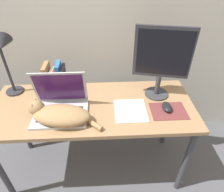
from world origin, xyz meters
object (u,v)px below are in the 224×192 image
Objects in this scene: cat at (59,114)px; laptop at (61,106)px; external_monitor at (162,59)px; desk_lamp at (5,55)px; notepad at (131,111)px; computer_mouse at (167,107)px; book_row at (55,79)px.

laptop is at bearing 91.64° from cat.
external_monitor is 1.05m from desk_lamp.
cat is at bearing -171.12° from notepad.
laptop is at bearing -166.57° from external_monitor.
desk_lamp is at bearing 167.60° from computer_mouse.
computer_mouse is 0.46× the size of book_row.
cat reaches higher than computer_mouse.
book_row is at bearing 153.41° from notepad.
cat is at bearing -173.76° from computer_mouse.
notepad is at bearing -178.73° from computer_mouse.
external_monitor is 1.08× the size of desk_lamp.
laptop is 1.49× the size of book_row.
notepad is (0.47, 0.07, -0.05)m from cat.
notepad is at bearing -26.59° from book_row.
computer_mouse is at bearing 6.24° from cat.
notepad is (0.47, -0.02, -0.05)m from laptop.
desk_lamp is at bearing 138.87° from cat.
computer_mouse is 0.45× the size of notepad.
desk_lamp reaches higher than book_row.
book_row is (-0.07, 0.25, 0.05)m from laptop.
desk_lamp is (-0.36, 0.32, 0.27)m from cat.
desk_lamp reaches higher than notepad.
book_row is 0.98× the size of notepad.
desk_lamp is at bearing 176.71° from external_monitor.
external_monitor is 0.41m from notepad.
external_monitor reaches higher than desk_lamp.
notepad is (-0.22, -0.18, -0.29)m from external_monitor.
laptop is at bearing -32.07° from desk_lamp.
laptop is 0.75× the size of cat.
computer_mouse is at bearing -80.22° from external_monitor.
notepad is (0.83, -0.24, -0.32)m from desk_lamp.
cat is 0.55m from desk_lamp.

